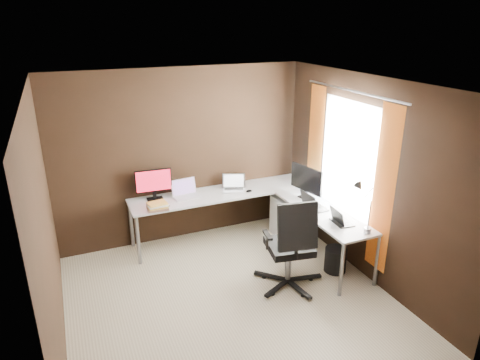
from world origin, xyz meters
name	(u,v)px	position (x,y,z in m)	size (l,w,h in m)	color
room	(256,194)	(0.34, 0.07, 1.28)	(3.60, 3.60, 2.50)	beige
desk	(258,203)	(0.84, 1.04, 0.68)	(2.65, 2.25, 0.73)	white
drawer_pedestal	(290,217)	(1.43, 1.15, 0.30)	(0.42, 0.50, 0.60)	white
monitor_left	(154,183)	(-0.47, 1.64, 0.98)	(0.50, 0.15, 0.44)	black
monitor_right	(306,181)	(1.48, 0.82, 1.00)	(0.19, 0.57, 0.47)	black
laptop_white	(186,193)	(-0.05, 1.56, 0.78)	(0.38, 0.29, 0.24)	white
laptop_silver	(234,186)	(0.68, 1.53, 0.78)	(0.40, 0.35, 0.22)	silver
laptop_black_big	(312,205)	(1.38, 0.50, 0.78)	(0.26, 0.36, 0.23)	black
laptop_black_small	(340,220)	(1.46, -0.01, 0.77)	(0.23, 0.30, 0.20)	black
book_stack	(157,206)	(-0.51, 1.30, 0.77)	(0.29, 0.24, 0.09)	#956950
mouse_left	(167,206)	(-0.39, 1.30, 0.75)	(0.09, 0.06, 0.03)	black
mouse_corner	(249,191)	(0.84, 1.35, 0.75)	(0.09, 0.06, 0.04)	black
desk_lamp	(363,201)	(1.54, -0.29, 1.13)	(0.20, 0.23, 0.63)	slate
office_chair	(290,261)	(0.78, 0.01, 0.35)	(0.66, 0.68, 1.19)	black
wastebasket	(335,260)	(1.50, 0.06, 0.16)	(0.28, 0.28, 0.33)	black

